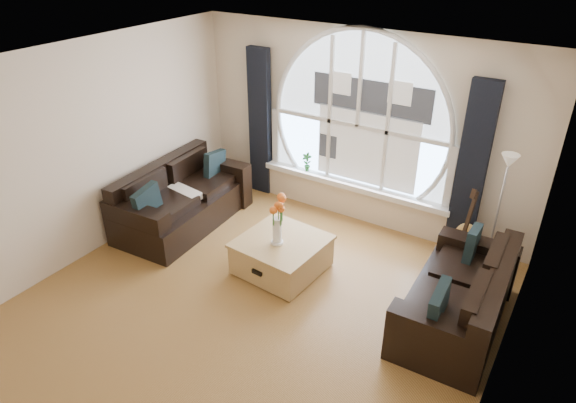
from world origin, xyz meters
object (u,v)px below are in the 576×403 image
Objects in this scene: potted_plant at (307,162)px; sofa_right at (458,293)px; floor_lamp at (497,217)px; coffee_chest at (282,254)px; vase_flowers at (277,215)px; guitar at (469,223)px; sofa_left at (183,199)px.

sofa_right is at bearing -28.57° from potted_plant.
coffee_chest is at bearing -148.64° from floor_lamp.
guitar is (1.87, 1.56, -0.30)m from vase_flowers.
potted_plant is (-2.81, 0.36, -0.11)m from floor_lamp.
potted_plant is at bearing 149.64° from sofa_right.
guitar is at bearing 42.55° from coffee_chest.
guitar reaches higher than sofa_right.
potted_plant reaches higher than sofa_right.
sofa_left is at bearing -140.97° from guitar.
coffee_chest is 3.44× the size of potted_plant.
sofa_left is 1.08× the size of sofa_right.
sofa_right is at bearing -93.72° from floor_lamp.
coffee_chest is 1.86m from potted_plant.
sofa_left is 2.81× the size of vase_flowers.
guitar reaches higher than potted_plant.
sofa_right is at bearing 9.55° from coffee_chest.
sofa_left is at bearing -128.27° from potted_plant.
floor_lamp is (2.19, 1.41, -0.03)m from vase_flowers.
sofa_left reaches higher than potted_plant.
vase_flowers is at bearing -174.25° from sofa_right.
coffee_chest is 2.61m from floor_lamp.
sofa_right is at bearing -3.61° from sofa_left.
coffee_chest is 0.93× the size of guitar.
coffee_chest is (1.81, -0.20, -0.16)m from sofa_left.
floor_lamp is at bearing 32.84° from vase_flowers.
vase_flowers is at bearing -12.52° from sofa_left.
floor_lamp is at bearing 35.62° from coffee_chest.
potted_plant is (-0.64, 1.69, 0.45)m from coffee_chest.
sofa_right is 1.85× the size of coffee_chest.
guitar is (3.67, 1.27, 0.13)m from sofa_left.
vase_flowers reaches higher than sofa_right.
coffee_chest is 2.39m from guitar.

